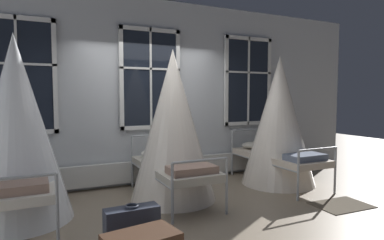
# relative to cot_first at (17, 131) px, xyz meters

# --- Properties ---
(ground) EXTENTS (19.35, 19.35, 0.00)m
(ground) POSITION_rel_cot_first_xyz_m (2.08, -0.28, -1.14)
(ground) COLOR gray
(back_wall_with_windows) EXTENTS (9.50, 0.10, 3.31)m
(back_wall_with_windows) POSITION_rel_cot_first_xyz_m (2.08, 1.11, 0.51)
(back_wall_with_windows) COLOR silver
(back_wall_with_windows) RESTS_ON ground
(window_bank) EXTENTS (5.31, 0.10, 2.71)m
(window_bank) POSITION_rel_cot_first_xyz_m (2.08, 0.99, -0.04)
(window_bank) COLOR black
(window_bank) RESTS_ON ground
(cot_first) EXTENTS (1.30, 1.88, 2.36)m
(cot_first) POSITION_rel_cot_first_xyz_m (0.00, 0.00, 0.00)
(cot_first) COLOR #9EA3A8
(cot_first) RESTS_ON ground
(cot_second) EXTENTS (1.30, 1.87, 2.28)m
(cot_second) POSITION_rel_cot_first_xyz_m (2.10, -0.02, -0.04)
(cot_second) COLOR #9EA3A8
(cot_second) RESTS_ON ground
(cot_third) EXTENTS (1.30, 1.87, 2.29)m
(cot_third) POSITION_rel_cot_first_xyz_m (4.15, 0.01, -0.03)
(cot_third) COLOR #9EA3A8
(cot_third) RESTS_ON ground
(rug_third) EXTENTS (0.83, 0.60, 0.01)m
(rug_third) POSITION_rel_cot_first_xyz_m (4.18, -1.35, -1.14)
(rug_third) COLOR brown
(rug_third) RESTS_ON ground
(suitcase_dark) EXTENTS (0.56, 0.22, 0.47)m
(suitcase_dark) POSITION_rel_cot_first_xyz_m (1.08, -1.37, -0.92)
(suitcase_dark) COLOR #2D3342
(suitcase_dark) RESTS_ON ground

